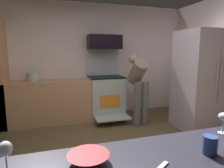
# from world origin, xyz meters

# --- Properties ---
(ground_plane) EXTENTS (5.20, 4.80, 0.02)m
(ground_plane) POSITION_xyz_m (0.00, 0.00, -0.01)
(ground_plane) COLOR brown
(wall_back) EXTENTS (5.20, 0.12, 2.60)m
(wall_back) POSITION_xyz_m (0.00, 2.34, 1.30)
(wall_back) COLOR silver
(wall_back) RESTS_ON ground
(lower_cabinet_run) EXTENTS (2.40, 0.60, 0.90)m
(lower_cabinet_run) POSITION_xyz_m (-0.90, 1.98, 0.45)
(lower_cabinet_run) COLOR tan
(lower_cabinet_run) RESTS_ON ground
(oven_range) EXTENTS (0.76, 1.01, 1.56)m
(oven_range) POSITION_xyz_m (0.42, 1.97, 0.51)
(oven_range) COLOR silver
(oven_range) RESTS_ON ground
(microwave) EXTENTS (0.74, 0.38, 0.31)m
(microwave) POSITION_xyz_m (0.42, 2.06, 1.72)
(microwave) COLOR black
(microwave) RESTS_ON oven_range
(refrigerator) EXTENTS (0.89, 0.79, 1.90)m
(refrigerator) POSITION_xyz_m (2.03, 0.78, 0.95)
(refrigerator) COLOR #BDB0BE
(refrigerator) RESTS_ON ground
(person_cook) EXTENTS (0.31, 0.66, 1.45)m
(person_cook) POSITION_xyz_m (0.96, 1.37, 0.87)
(person_cook) COLOR slate
(person_cook) RESTS_ON ground
(mixing_bowl_small) EXTENTS (0.23, 0.23, 0.05)m
(mixing_bowl_small) POSITION_xyz_m (-0.57, -1.31, 0.93)
(mixing_bowl_small) COLOR red
(mixing_bowl_small) RESTS_ON counter_island
(wine_glass_near) EXTENTS (0.06, 0.06, 0.18)m
(wine_glass_near) POSITION_xyz_m (-0.96, -1.29, 1.03)
(wine_glass_near) COLOR silver
(wine_glass_near) RESTS_ON counter_island
(wine_glass_mid) EXTENTS (0.07, 0.07, 0.16)m
(wine_glass_mid) POSITION_xyz_m (0.43, -1.21, 1.02)
(wine_glass_mid) COLOR silver
(wine_glass_mid) RESTS_ON counter_island
(mug_coffee) EXTENTS (0.08, 0.08, 0.11)m
(mug_coffee) POSITION_xyz_m (0.12, -1.41, 0.95)
(mug_coffee) COLOR #2A4987
(mug_coffee) RESTS_ON counter_island
(stock_pot) EXTENTS (0.24, 0.24, 0.18)m
(stock_pot) POSITION_xyz_m (-1.13, 1.98, 0.99)
(stock_pot) COLOR #AFBCB6
(stock_pot) RESTS_ON lower_cabinet_run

